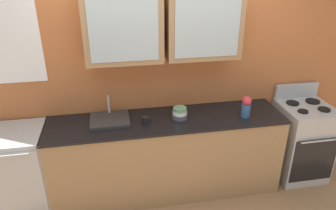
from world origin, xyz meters
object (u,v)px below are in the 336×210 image
(sink_faucet, at_px, (110,119))
(vase, at_px, (246,106))
(stove_range, at_px, (301,141))
(dishwasher, at_px, (19,172))
(cup_near_sink, at_px, (146,120))
(bowl_stack, at_px, (180,113))

(sink_faucet, bearing_deg, vase, -6.44)
(stove_range, height_order, sink_faucet, sink_faucet)
(dishwasher, bearing_deg, cup_near_sink, -2.11)
(sink_faucet, distance_m, cup_near_sink, 0.39)
(stove_range, height_order, dishwasher, stove_range)
(bowl_stack, distance_m, cup_near_sink, 0.38)
(sink_faucet, distance_m, vase, 1.46)
(stove_range, distance_m, dishwasher, 3.23)
(vase, bearing_deg, cup_near_sink, 178.25)
(vase, xyz_separation_m, cup_near_sink, (-1.08, 0.03, -0.08))
(sink_faucet, relative_size, dishwasher, 0.44)
(sink_faucet, xyz_separation_m, bowl_stack, (0.74, -0.08, 0.04))
(cup_near_sink, relative_size, dishwasher, 0.11)
(stove_range, distance_m, bowl_stack, 1.60)
(bowl_stack, bearing_deg, sink_faucet, 173.87)
(sink_faucet, height_order, dishwasher, sink_faucet)
(stove_range, xyz_separation_m, cup_near_sink, (-1.89, -0.05, 0.49))
(bowl_stack, bearing_deg, stove_range, 0.12)
(bowl_stack, xyz_separation_m, vase, (0.71, -0.08, 0.06))
(cup_near_sink, bearing_deg, stove_range, 1.64)
(stove_range, relative_size, dishwasher, 1.19)
(stove_range, distance_m, cup_near_sink, 1.95)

